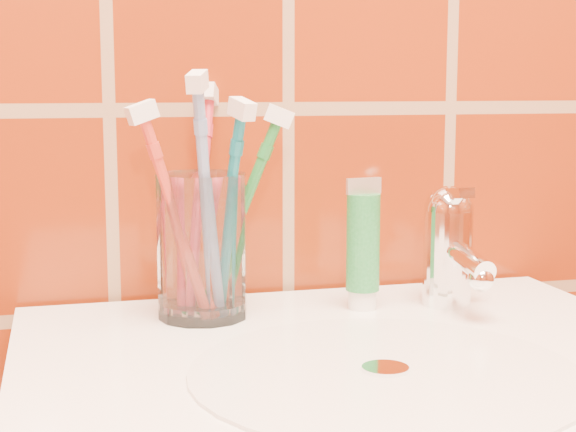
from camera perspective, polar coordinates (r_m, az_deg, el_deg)
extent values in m
cylinder|color=silver|center=(0.68, 6.31, -9.98)|extent=(0.30, 0.30, 0.00)
cylinder|color=white|center=(0.68, 6.31, -9.82)|extent=(0.04, 0.04, 0.00)
cylinder|color=white|center=(0.83, -5.57, -1.94)|extent=(0.11, 0.11, 0.14)
cylinder|color=white|center=(0.87, 4.83, -5.38)|extent=(0.03, 0.03, 0.02)
cylinder|color=#1A6E2F|center=(0.86, 4.87, -1.70)|extent=(0.03, 0.03, 0.09)
cube|color=beige|center=(0.85, 4.92, 1.95)|extent=(0.04, 0.00, 0.02)
cylinder|color=white|center=(0.89, 10.27, -2.67)|extent=(0.05, 0.05, 0.09)
sphere|color=white|center=(0.88, 10.35, 0.37)|extent=(0.05, 0.05, 0.05)
cylinder|color=white|center=(0.85, 11.36, -2.65)|extent=(0.02, 0.09, 0.03)
cube|color=white|center=(0.86, 10.72, 1.44)|extent=(0.02, 0.06, 0.01)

